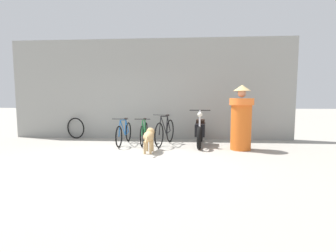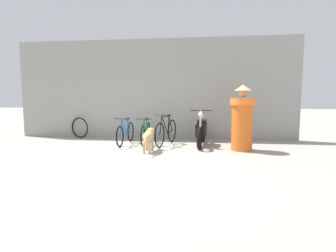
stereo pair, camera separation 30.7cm
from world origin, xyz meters
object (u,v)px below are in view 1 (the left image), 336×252
at_px(stray_dog, 149,136).
at_px(spare_tire_left, 76,128).
at_px(person_in_robes, 241,118).
at_px(bicycle_1, 144,133).
at_px(bicycle_0, 124,133).
at_px(bicycle_2, 165,132).
at_px(motorcycle, 200,131).

relative_size(stray_dog, spare_tire_left, 1.50).
xyz_separation_m(stray_dog, person_in_robes, (2.41, 0.49, 0.44)).
height_order(bicycle_1, spare_tire_left, bicycle_1).
bearing_deg(bicycle_1, person_in_robes, 72.77).
relative_size(bicycle_0, person_in_robes, 0.97).
relative_size(person_in_robes, spare_tire_left, 2.41).
bearing_deg(person_in_robes, bicycle_1, 29.20).
distance_m(bicycle_1, person_in_robes, 2.89).
relative_size(bicycle_2, motorcycle, 0.90).
relative_size(motorcycle, spare_tire_left, 2.65).
height_order(bicycle_2, motorcycle, motorcycle).
relative_size(bicycle_0, bicycle_2, 0.99).
bearing_deg(person_in_robes, bicycle_0, 34.15).
bearing_deg(person_in_robes, bicycle_2, 27.63).
bearing_deg(stray_dog, spare_tire_left, 53.84).
distance_m(bicycle_1, motorcycle, 1.70).
bearing_deg(motorcycle, bicycle_2, -86.20).
relative_size(bicycle_1, person_in_robes, 0.92).
height_order(bicycle_0, motorcycle, motorcycle).
xyz_separation_m(bicycle_1, spare_tire_left, (-2.52, 0.83, 0.03)).
relative_size(motorcycle, stray_dog, 1.76).
bearing_deg(bicycle_2, person_in_robes, 86.75).
distance_m(bicycle_0, stray_dog, 1.42).
xyz_separation_m(bicycle_0, person_in_robes, (3.34, -0.59, 0.52)).
xyz_separation_m(bicycle_1, motorcycle, (1.69, -0.13, 0.09)).
bearing_deg(bicycle_1, motorcycle, 83.46).
height_order(bicycle_1, motorcycle, motorcycle).
bearing_deg(spare_tire_left, bicycle_2, -16.51).
bearing_deg(spare_tire_left, person_in_robes, -16.53).
bearing_deg(bicycle_0, person_in_robes, 81.10).
bearing_deg(person_in_robes, stray_dog, 55.58).
height_order(bicycle_0, stray_dog, bicycle_0).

